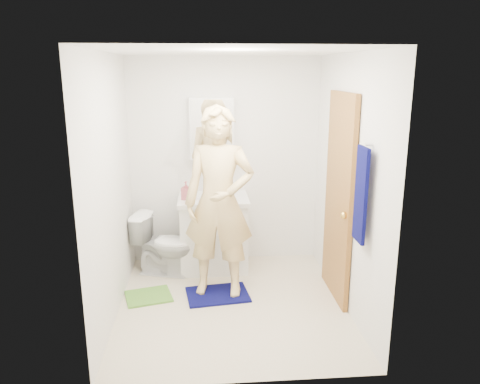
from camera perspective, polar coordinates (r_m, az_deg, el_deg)
The scene contains 22 objects.
floor at distance 4.76m, azimuth -0.97°, elevation -13.64°, with size 2.20×2.40×0.02m, color beige.
ceiling at distance 4.19m, azimuth -1.12°, elevation 16.91°, with size 2.20×2.40×0.02m, color white.
wall_back at distance 5.50m, azimuth -1.85°, elevation 3.69°, with size 2.20×0.02×2.40m, color silver.
wall_front at distance 3.16m, azimuth 0.38°, elevation -4.65°, with size 2.20×0.02×2.40m, color silver.
wall_left at distance 4.39m, azimuth -15.65°, elevation 0.34°, with size 0.02×2.40×2.40m, color silver.
wall_right at distance 4.52m, azimuth 13.13°, elevation 0.91°, with size 0.02×2.40×2.40m, color silver.
vanity_cabinet at distance 5.42m, azimuth -3.21°, elevation -5.27°, with size 0.75×0.55×0.80m, color white.
countertop at distance 5.29m, azimuth -3.28°, elevation -0.94°, with size 0.79×0.59×0.05m, color white.
sink_basin at distance 5.29m, azimuth -3.28°, elevation -0.78°, with size 0.40×0.40×0.03m, color white.
faucet at distance 5.44m, azimuth -3.34°, elevation 0.43°, with size 0.03×0.03×0.12m, color silver.
medicine_cabinet at distance 5.36m, azimuth -3.46°, elevation 7.72°, with size 0.50×0.12×0.70m, color white.
mirror_panel at distance 5.30m, azimuth -3.45°, elevation 7.64°, with size 0.46×0.01×0.66m, color white.
door at distance 4.69m, azimuth 11.94°, elevation -0.74°, with size 0.05×0.80×2.05m, color #A46B2D.
door_knob at distance 4.41m, azimuth 12.55°, elevation -2.79°, with size 0.07×0.07×0.07m, color gold.
towel at distance 3.96m, azimuth 14.54°, elevation -0.36°, with size 0.03×0.24×0.80m, color #070846.
towel_hook at distance 3.89m, azimuth 15.49°, elevation 5.63°, with size 0.02×0.02×0.06m, color silver.
toilet at distance 5.35m, azimuth -9.16°, elevation -6.32°, with size 0.39×0.68×0.70m, color white.
bath_mat at distance 4.92m, azimuth -2.74°, elevation -12.38°, with size 0.62×0.44×0.02m, color #070846.
green_rug at distance 4.97m, azimuth -11.09°, elevation -12.37°, with size 0.45×0.38×0.02m, color #579431.
soap_dispenser at distance 5.21m, azimuth -6.58°, elevation 0.19°, with size 0.09×0.09×0.21m, color #B1535C.
toothbrush_cup at distance 5.38m, azimuth -1.54°, elevation 0.10°, with size 0.11×0.11×0.09m, color #6E3F8B.
man at distance 4.62m, azimuth -2.56°, elevation -1.32°, with size 0.70×0.46×1.91m, color #DFBF7D.
Camera 1 is at (-0.26, -4.18, 2.24)m, focal length 35.00 mm.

